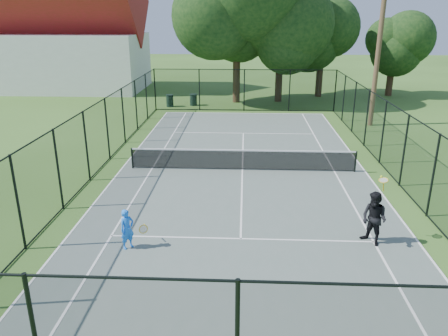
{
  "coord_description": "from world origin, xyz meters",
  "views": [
    {
      "loc": [
        0.06,
        -18.54,
        6.72
      ],
      "look_at": [
        -0.69,
        -3.0,
        1.2
      ],
      "focal_mm": 35.0,
      "sensor_mm": 36.0,
      "label": 1
    }
  ],
  "objects_px": {
    "tennis_net": "(243,159)",
    "trash_bin_right": "(193,100)",
    "utility_pole": "(378,56)",
    "player_blue": "(127,229)",
    "trash_bin_left": "(170,101)",
    "player_black": "(374,219)"
  },
  "relations": [
    {
      "from": "tennis_net",
      "to": "trash_bin_right",
      "type": "xyz_separation_m",
      "value": [
        -3.92,
        14.81,
        -0.13
      ]
    },
    {
      "from": "utility_pole",
      "to": "player_blue",
      "type": "relative_size",
      "value": 6.87
    },
    {
      "from": "trash_bin_left",
      "to": "player_black",
      "type": "relative_size",
      "value": 0.45
    },
    {
      "from": "tennis_net",
      "to": "player_black",
      "type": "height_order",
      "value": "player_black"
    },
    {
      "from": "tennis_net",
      "to": "trash_bin_left",
      "type": "bearing_deg",
      "value": 111.66
    },
    {
      "from": "tennis_net",
      "to": "player_blue",
      "type": "distance_m",
      "value": 7.85
    },
    {
      "from": "trash_bin_left",
      "to": "utility_pole",
      "type": "relative_size",
      "value": 0.11
    },
    {
      "from": "utility_pole",
      "to": "player_blue",
      "type": "bearing_deg",
      "value": -125.37
    },
    {
      "from": "tennis_net",
      "to": "trash_bin_right",
      "type": "distance_m",
      "value": 15.32
    },
    {
      "from": "player_black",
      "to": "tennis_net",
      "type": "bearing_deg",
      "value": 121.66
    },
    {
      "from": "trash_bin_right",
      "to": "utility_pole",
      "type": "relative_size",
      "value": 0.1
    },
    {
      "from": "trash_bin_left",
      "to": "utility_pole",
      "type": "xyz_separation_m",
      "value": [
        13.72,
        -5.26,
        3.85
      ]
    },
    {
      "from": "trash_bin_right",
      "to": "player_black",
      "type": "distance_m",
      "value": 22.73
    },
    {
      "from": "player_blue",
      "to": "player_black",
      "type": "relative_size",
      "value": 0.6
    },
    {
      "from": "trash_bin_left",
      "to": "utility_pole",
      "type": "height_order",
      "value": "utility_pole"
    },
    {
      "from": "tennis_net",
      "to": "player_blue",
      "type": "relative_size",
      "value": 8.15
    },
    {
      "from": "utility_pole",
      "to": "tennis_net",
      "type": "bearing_deg",
      "value": -131.83
    },
    {
      "from": "player_blue",
      "to": "player_black",
      "type": "distance_m",
      "value": 7.4
    },
    {
      "from": "trash_bin_right",
      "to": "trash_bin_left",
      "type": "bearing_deg",
      "value": -162.47
    },
    {
      "from": "utility_pole",
      "to": "player_blue",
      "type": "height_order",
      "value": "utility_pole"
    },
    {
      "from": "trash_bin_left",
      "to": "trash_bin_right",
      "type": "relative_size",
      "value": 1.04
    },
    {
      "from": "tennis_net",
      "to": "utility_pole",
      "type": "height_order",
      "value": "utility_pole"
    }
  ]
}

